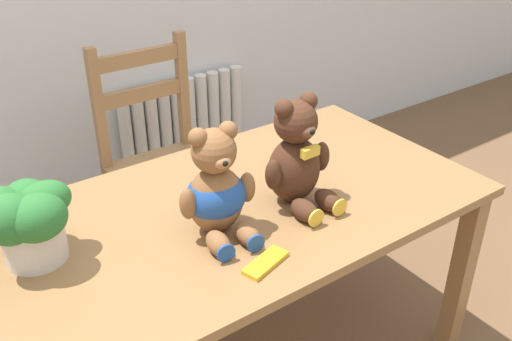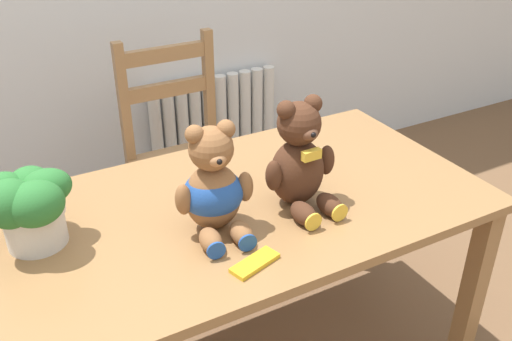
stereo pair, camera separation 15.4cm
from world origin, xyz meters
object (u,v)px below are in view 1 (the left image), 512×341
at_px(teddy_bear_right, 297,158).
at_px(potted_plant, 26,218).
at_px(wooden_chair_behind, 163,164).
at_px(chocolate_bar, 266,263).
at_px(teddy_bear_left, 217,191).

xyz_separation_m(teddy_bear_right, potted_plant, (-0.70, 0.16, -0.01)).
distance_m(wooden_chair_behind, chocolate_bar, 1.06).
bearing_deg(teddy_bear_right, teddy_bear_left, -2.22).
xyz_separation_m(wooden_chair_behind, chocolate_bar, (-0.21, -1.01, 0.24)).
height_order(teddy_bear_right, potted_plant, teddy_bear_right).
bearing_deg(chocolate_bar, teddy_bear_right, 37.56).
bearing_deg(teddy_bear_left, chocolate_bar, 101.45).
relative_size(wooden_chair_behind, teddy_bear_right, 2.97).
relative_size(teddy_bear_right, chocolate_bar, 2.45).
bearing_deg(teddy_bear_left, teddy_bear_right, -174.43).
distance_m(potted_plant, chocolate_bar, 0.59).
bearing_deg(wooden_chair_behind, teddy_bear_left, 74.27).
bearing_deg(potted_plant, wooden_chair_behind, 44.66).
xyz_separation_m(wooden_chair_behind, teddy_bear_left, (-0.23, -0.82, 0.36)).
height_order(teddy_bear_left, potted_plant, teddy_bear_left).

